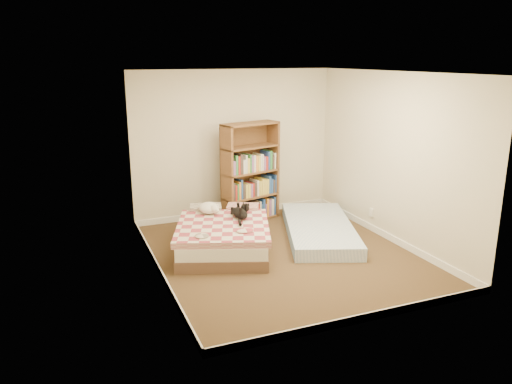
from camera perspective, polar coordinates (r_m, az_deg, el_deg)
name	(u,v)px	position (r m, az deg, el deg)	size (l,w,h in m)	color
room	(284,172)	(6.72, 3.26, 2.32)	(3.51, 4.01, 2.51)	#49381F
bed	(223,234)	(7.24, -3.82, -4.86)	(1.74, 2.05, 0.47)	brown
bookshelf	(250,186)	(8.40, -0.71, 0.75)	(1.08, 0.59, 1.66)	brown
floor_mattress	(319,229)	(7.84, 7.23, -4.23)	(0.98, 2.18, 0.20)	#7CA3CE
black_cat	(239,212)	(7.31, -1.96, -2.34)	(0.42, 0.72, 0.16)	black
white_dog	(210,208)	(7.51, -5.31, -1.82)	(0.41, 0.43, 0.16)	white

